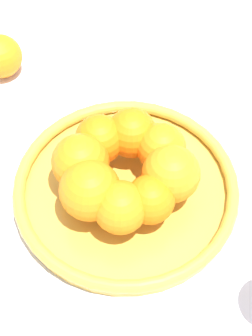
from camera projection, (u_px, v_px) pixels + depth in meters
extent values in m
plane|color=silver|center=(126.00, 195.00, 0.82)|extent=(4.00, 4.00, 0.00)
cylinder|color=gold|center=(126.00, 193.00, 0.81)|extent=(0.31, 0.31, 0.01)
torus|color=gold|center=(126.00, 187.00, 0.80)|extent=(0.32, 0.32, 0.02)
sphere|color=orange|center=(80.00, 162.00, 0.76)|extent=(0.08, 0.08, 0.08)
sphere|color=orange|center=(90.00, 190.00, 0.73)|extent=(0.08, 0.08, 0.08)
sphere|color=orange|center=(120.00, 207.00, 0.73)|extent=(0.07, 0.07, 0.07)
sphere|color=orange|center=(150.00, 200.00, 0.74)|extent=(0.07, 0.07, 0.07)
sphere|color=orange|center=(171.00, 174.00, 0.75)|extent=(0.08, 0.08, 0.08)
sphere|color=orange|center=(161.00, 148.00, 0.78)|extent=(0.07, 0.07, 0.07)
sphere|color=orange|center=(132.00, 133.00, 0.80)|extent=(0.07, 0.07, 0.07)
sphere|color=orange|center=(100.00, 139.00, 0.79)|extent=(0.07, 0.07, 0.07)
sphere|color=orange|center=(1.00, 56.00, 0.93)|extent=(0.07, 0.07, 0.07)
cube|color=silver|center=(140.00, 44.00, 1.00)|extent=(0.15, 0.15, 0.01)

